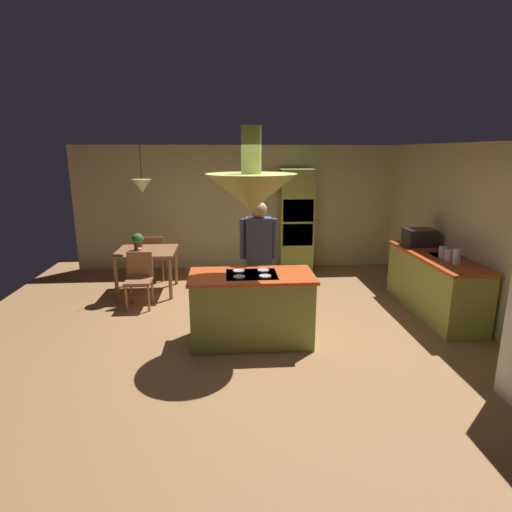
# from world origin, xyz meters

# --- Properties ---
(ground) EXTENTS (8.16, 8.16, 0.00)m
(ground) POSITION_xyz_m (0.00, 0.00, 0.00)
(ground) COLOR #9E7042
(wall_back) EXTENTS (6.80, 0.10, 2.55)m
(wall_back) POSITION_xyz_m (0.00, 3.45, 1.27)
(wall_back) COLOR beige
(wall_back) RESTS_ON ground
(wall_right) EXTENTS (0.10, 7.20, 2.55)m
(wall_right) POSITION_xyz_m (3.25, 0.40, 1.27)
(wall_right) COLOR beige
(wall_right) RESTS_ON ground
(kitchen_island) EXTENTS (1.58, 0.79, 0.93)m
(kitchen_island) POSITION_xyz_m (0.00, -0.20, 0.46)
(kitchen_island) COLOR #939E42
(kitchen_island) RESTS_ON ground
(counter_run_right) EXTENTS (0.73, 2.10, 0.91)m
(counter_run_right) POSITION_xyz_m (2.84, 0.60, 0.47)
(counter_run_right) COLOR #939E42
(counter_run_right) RESTS_ON ground
(oven_tower) EXTENTS (0.66, 0.62, 2.08)m
(oven_tower) POSITION_xyz_m (1.10, 3.04, 1.04)
(oven_tower) COLOR #939E42
(oven_tower) RESTS_ON ground
(dining_table) EXTENTS (1.00, 0.94, 0.76)m
(dining_table) POSITION_xyz_m (-1.70, 1.90, 0.66)
(dining_table) COLOR #945D38
(dining_table) RESTS_ON ground
(person_at_island) EXTENTS (0.53, 0.23, 1.75)m
(person_at_island) POSITION_xyz_m (0.14, 0.47, 1.01)
(person_at_island) COLOR tan
(person_at_island) RESTS_ON ground
(range_hood) EXTENTS (1.10, 1.10, 1.00)m
(range_hood) POSITION_xyz_m (0.00, -0.20, 1.97)
(range_hood) COLOR #939E42
(pendant_light_over_table) EXTENTS (0.32, 0.32, 0.82)m
(pendant_light_over_table) POSITION_xyz_m (-1.70, 1.90, 1.86)
(pendant_light_over_table) COLOR beige
(chair_facing_island) EXTENTS (0.40, 0.40, 0.87)m
(chair_facing_island) POSITION_xyz_m (-1.70, 1.21, 0.50)
(chair_facing_island) COLOR #945D38
(chair_facing_island) RESTS_ON ground
(chair_by_back_wall) EXTENTS (0.40, 0.40, 0.87)m
(chair_by_back_wall) POSITION_xyz_m (-1.70, 2.59, 0.50)
(chair_by_back_wall) COLOR #945D38
(chair_by_back_wall) RESTS_ON ground
(potted_plant_on_table) EXTENTS (0.20, 0.20, 0.30)m
(potted_plant_on_table) POSITION_xyz_m (-1.83, 1.89, 0.93)
(potted_plant_on_table) COLOR #99382D
(potted_plant_on_table) RESTS_ON dining_table
(cup_on_table) EXTENTS (0.07, 0.07, 0.09)m
(cup_on_table) POSITION_xyz_m (-1.76, 1.67, 0.81)
(cup_on_table) COLOR white
(cup_on_table) RESTS_ON dining_table
(canister_flour) EXTENTS (0.10, 0.10, 0.22)m
(canister_flour) POSITION_xyz_m (2.84, 0.08, 1.02)
(canister_flour) COLOR silver
(canister_flour) RESTS_ON counter_run_right
(canister_sugar) EXTENTS (0.14, 0.14, 0.16)m
(canister_sugar) POSITION_xyz_m (2.84, 0.26, 1.00)
(canister_sugar) COLOR silver
(canister_sugar) RESTS_ON counter_run_right
(canister_tea) EXTENTS (0.12, 0.12, 0.16)m
(canister_tea) POSITION_xyz_m (2.84, 0.44, 1.00)
(canister_tea) COLOR silver
(canister_tea) RESTS_ON counter_run_right
(microwave_on_counter) EXTENTS (0.46, 0.36, 0.28)m
(microwave_on_counter) POSITION_xyz_m (2.84, 1.22, 1.05)
(microwave_on_counter) COLOR #232326
(microwave_on_counter) RESTS_ON counter_run_right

